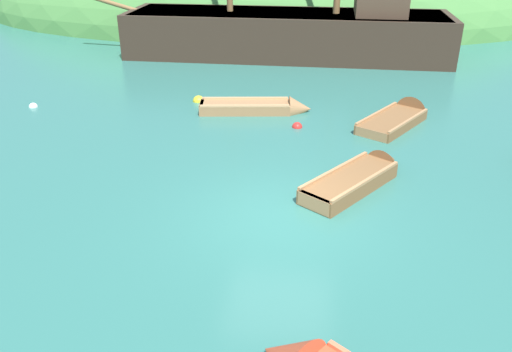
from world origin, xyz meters
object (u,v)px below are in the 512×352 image
rowboat_far (361,178)px  buoy_red (297,127)px  rowboat_outer_right (400,119)px  buoy_white (33,107)px  buoy_yellow (199,101)px  sailing_ship (290,40)px  rowboat_portside (261,109)px

rowboat_far → buoy_red: size_ratio=10.46×
rowboat_outer_right → buoy_red: (-3.23, -1.00, -0.09)m
rowboat_far → buoy_white: 11.75m
buoy_yellow → buoy_red: size_ratio=1.27×
rowboat_outer_right → buoy_yellow: size_ratio=8.38×
sailing_ship → buoy_red: sailing_ship is taller
rowboat_far → rowboat_portside: (-3.12, 4.84, -0.02)m
sailing_ship → rowboat_portside: sailing_ship is taller
buoy_red → sailing_ship: bearing=96.3°
buoy_white → buoy_red: 9.18m
sailing_ship → rowboat_portside: size_ratio=4.58×
buoy_red → rowboat_far: bearing=-63.3°
rowboat_portside → buoy_white: size_ratio=12.87×
sailing_ship → rowboat_outer_right: size_ratio=5.06×
sailing_ship → rowboat_outer_right: bearing=116.7°
rowboat_far → buoy_yellow: rowboat_far is taller
rowboat_portside → rowboat_outer_right: size_ratio=1.10×
rowboat_outer_right → buoy_yellow: bearing=112.5°
sailing_ship → buoy_yellow: (-2.62, -7.26, -0.76)m
rowboat_far → buoy_yellow: 7.87m
sailing_ship → rowboat_far: sailing_ship is taller
rowboat_portside → buoy_yellow: (-2.34, 0.82, -0.11)m
buoy_yellow → buoy_red: bearing=-29.6°
rowboat_portside → sailing_ship: bearing=79.5°
rowboat_far → rowboat_portside: size_ratio=0.89×
rowboat_outer_right → rowboat_far: bearing=-165.8°
buoy_yellow → buoy_red: buoy_yellow is taller
sailing_ship → rowboat_far: (2.84, -12.92, -0.64)m
buoy_white → buoy_yellow: (5.50, 1.42, 0.00)m
sailing_ship → buoy_yellow: size_ratio=42.38×
buoy_yellow → buoy_white: bearing=-165.5°
buoy_yellow → rowboat_far: bearing=-46.0°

